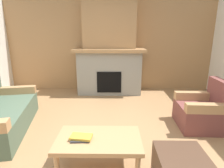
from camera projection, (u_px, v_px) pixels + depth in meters
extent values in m
plane|color=#9E754C|center=(105.00, 143.00, 2.83)|extent=(9.00, 9.00, 0.00)
cube|color=#A87A4C|center=(110.00, 43.00, 5.37)|extent=(6.00, 0.12, 2.70)
cube|color=gray|center=(109.00, 72.00, 5.18)|extent=(1.70, 0.70, 1.15)
cube|color=black|center=(109.00, 82.00, 4.91)|extent=(0.64, 0.08, 0.56)
cube|color=#A87A4C|center=(109.00, 50.00, 4.97)|extent=(1.90, 0.82, 0.08)
cube|color=#A87A4C|center=(109.00, 20.00, 4.91)|extent=(1.40, 0.50, 1.47)
cube|color=#4C604C|center=(1.00, 119.00, 3.17)|extent=(1.17, 1.93, 0.40)
cube|color=tan|center=(14.00, 90.00, 3.88)|extent=(0.86, 0.32, 0.15)
cube|color=brown|center=(200.00, 116.00, 3.30)|extent=(0.79, 0.79, 0.40)
cube|color=brown|center=(221.00, 94.00, 3.18)|extent=(0.17, 0.76, 0.45)
cube|color=tan|center=(195.00, 96.00, 3.53)|extent=(0.76, 0.17, 0.15)
cube|color=tan|center=(210.00, 108.00, 2.93)|extent=(0.76, 0.17, 0.15)
cube|color=tan|center=(99.00, 140.00, 2.19)|extent=(1.00, 0.60, 0.05)
cylinder|color=tan|center=(68.00, 144.00, 2.49)|extent=(0.06, 0.06, 0.38)
cylinder|color=tan|center=(133.00, 144.00, 2.48)|extent=(0.06, 0.06, 0.38)
cube|color=#2D2D33|center=(81.00, 139.00, 2.15)|extent=(0.23, 0.17, 0.02)
cube|color=gold|center=(81.00, 137.00, 2.15)|extent=(0.26, 0.17, 0.03)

